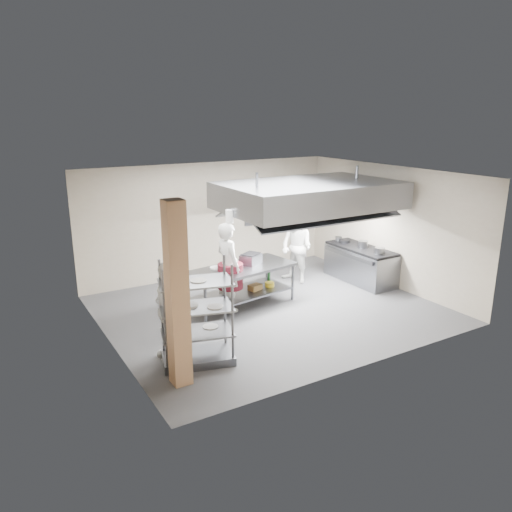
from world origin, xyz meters
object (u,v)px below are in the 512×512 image
chef_line (297,247)px  stockpot (363,244)px  cooking_range (360,265)px  island (239,287)px  griddle (251,259)px  chef_head (228,267)px  chef_plating (168,311)px  pass_rack (197,313)px

chef_line → stockpot: 1.71m
cooking_range → island: bearing=179.5°
cooking_range → griddle: (-3.19, 0.16, 0.60)m
chef_head → chef_plating: (-1.95, -1.48, -0.10)m
chef_plating → griddle: bearing=121.7°
pass_rack → chef_line: (3.97, 2.67, 0.00)m
stockpot → griddle: bearing=176.8°
chef_line → pass_rack: bearing=-70.4°
stockpot → chef_line: bearing=152.0°
chef_head → chef_plating: 2.45m
griddle → pass_rack: bearing=-166.0°
island → chef_line: bearing=10.9°
griddle → chef_line: bearing=-8.4°
island → stockpot: (3.59, -0.05, 0.53)m
pass_rack → chef_head: size_ratio=0.93×
pass_rack → griddle: size_ratio=4.06×
island → stockpot: bearing=-9.7°
island → griddle: 0.69m
island → pass_rack: size_ratio=1.41×
chef_head → cooking_range: bearing=-94.8°
island → chef_plating: size_ratio=1.45×
stockpot → cooking_range: bearing=138.2°
griddle → chef_head: bearing=166.2°
pass_rack → cooking_range: pass_rack is taller
cooking_range → chef_plating: (-5.81, -1.49, 0.47)m
island → chef_plating: 2.75m
island → pass_rack: pass_rack is taller
chef_plating → stockpot: 6.02m
chef_head → griddle: size_ratio=4.38×
pass_rack → griddle: bearing=57.3°
pass_rack → chef_plating: size_ratio=1.03×
island → cooking_range: bearing=-9.3°
cooking_range → chef_plating: chef_plating is taller
chef_head → griddle: (0.67, 0.17, 0.03)m
cooking_range → stockpot: 0.57m
chef_line → stockpot: (1.50, -0.80, 0.07)m
island → chef_head: chef_head is taller
griddle → stockpot: griddle is taller
cooking_range → griddle: bearing=177.1°
island → chef_plating: chef_plating is taller
chef_head → stockpot: size_ratio=7.89×
cooking_range → pass_rack: bearing=-160.8°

